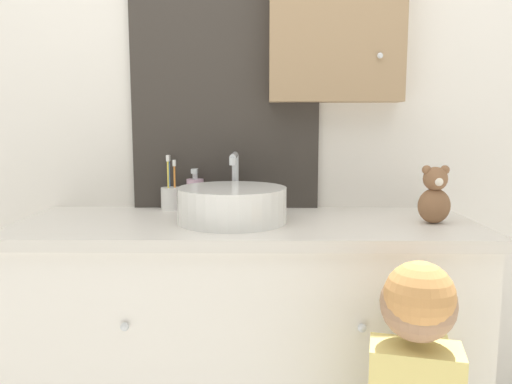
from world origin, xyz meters
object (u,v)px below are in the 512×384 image
(toothbrush_holder, at_px, (170,197))
(sink_basin, at_px, (233,204))
(soap_dispenser, at_px, (195,193))
(teddy_bear, at_px, (435,196))

(toothbrush_holder, bearing_deg, sink_basin, -42.80)
(toothbrush_holder, bearing_deg, soap_dispenser, 1.92)
(toothbrush_holder, height_order, teddy_bear, toothbrush_holder)
(sink_basin, distance_m, toothbrush_holder, 0.32)
(toothbrush_holder, relative_size, soap_dispenser, 1.33)
(sink_basin, relative_size, soap_dispenser, 2.66)
(sink_basin, distance_m, soap_dispenser, 0.27)
(toothbrush_holder, relative_size, teddy_bear, 1.09)
(toothbrush_holder, bearing_deg, teddy_bear, -15.14)
(sink_basin, xyz_separation_m, toothbrush_holder, (-0.24, 0.22, -0.01))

